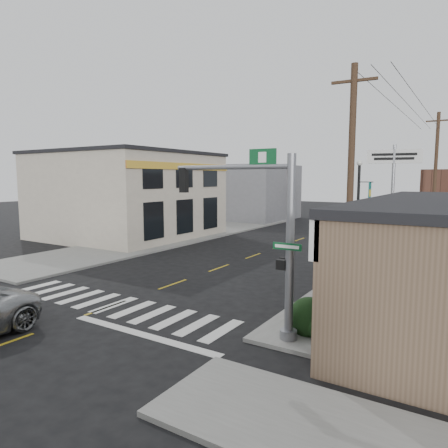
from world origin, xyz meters
The scene contains 18 objects.
ground centered at (0.00, 0.00, 0.00)m, with size 140.00×140.00×0.00m, color black.
sidewalk_right centered at (9.00, 13.00, 0.07)m, with size 6.00×38.00×0.13m, color slate.
sidewalk_left centered at (-9.00, 13.00, 0.07)m, with size 6.00×38.00×0.13m, color slate.
center_line centered at (0.00, 8.00, 0.01)m, with size 0.12×56.00×0.01m, color gold.
crosswalk centered at (0.00, 0.40, 0.01)m, with size 11.00×2.20×0.01m, color silver.
left_building centered at (-13.00, 14.00, 3.40)m, with size 12.00×12.00×6.80m, color #BCB19D.
bldg_distant_left centered at (-11.00, 32.00, 3.20)m, with size 9.00×10.00×6.40m, color slate.
traffic_signal_pole centered at (6.52, 0.67, 3.52)m, with size 4.49×0.37×5.69m.
guide_sign centered at (7.78, 5.54, 2.07)m, with size 1.73×0.14×3.03m.
fire_hydrant centered at (8.43, 4.19, 0.49)m, with size 0.21×0.21×0.66m.
ped_crossing_sign centered at (6.30, 10.94, 1.94)m, with size 1.02×0.07×2.63m.
lamp_post centered at (6.42, 12.13, 3.47)m, with size 0.75×0.59×5.76m.
dance_center_sign centered at (7.29, 17.01, 5.31)m, with size 3.24×0.20×6.89m.
bare_tree centered at (8.03, 4.79, 3.65)m, with size 2.24×2.24×4.47m.
shrub_front centered at (7.54, 1.49, 0.61)m, with size 1.28×1.28×0.96m, color #163814.
shrub_back centered at (8.88, 6.47, 0.54)m, with size 1.11×1.11×0.83m, color black.
utility_pole_near centered at (8.09, 3.70, 4.53)m, with size 1.49×0.22×8.58m.
utility_pole_far centered at (9.13, 23.75, 5.07)m, with size 1.67×0.25×9.63m.
Camera 1 is at (11.69, -10.14, 4.97)m, focal length 32.00 mm.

